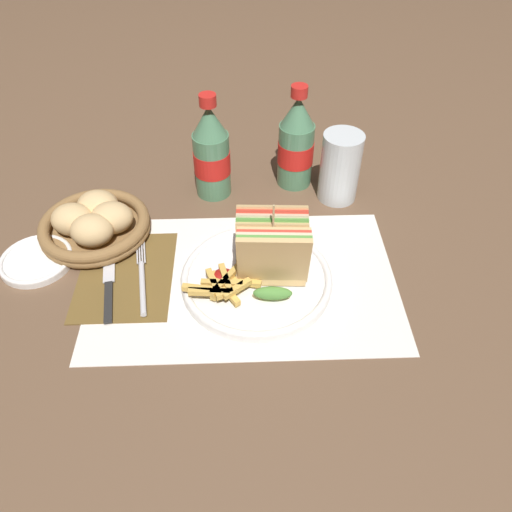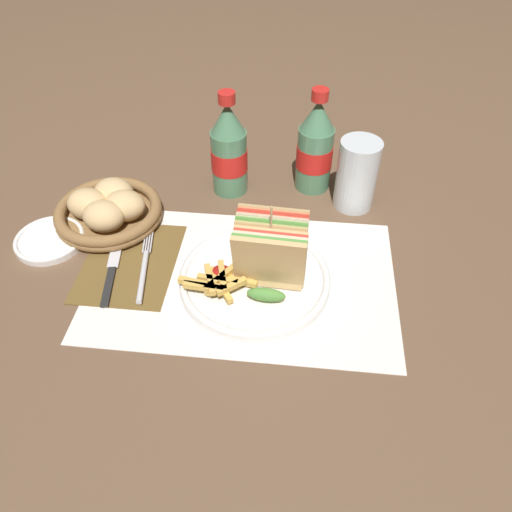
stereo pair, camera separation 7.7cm
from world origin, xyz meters
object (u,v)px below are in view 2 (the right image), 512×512
Objects in this scene: plate_main at (255,279)px; fork at (144,268)px; knife at (114,260)px; club_sandwich at (270,254)px; side_saucer at (50,240)px; glass_near at (356,178)px; coke_bottle_near at (229,151)px; bread_basket at (109,210)px; coke_bottle_far at (315,148)px.

fork is at bearing 177.82° from plate_main.
plate_main is 0.23m from knife.
club_sandwich is (0.02, -0.00, 0.06)m from plate_main.
side_saucer is at bearing 155.21° from fork.
glass_near is at bearing 23.05° from fork.
coke_bottle_near is (0.11, 0.24, 0.08)m from fork.
side_saucer is (-0.09, -0.07, -0.02)m from bread_basket.
knife is 1.03× the size of coke_bottle_far.
coke_bottle_far is at bearing 28.89° from knife.
coke_bottle_near is at bearing -170.16° from coke_bottle_far.
bread_basket is 0.11m from side_saucer.
fork is at bearing -51.52° from bread_basket.
knife is (-0.05, 0.01, -0.00)m from fork.
fork is (-0.20, 0.01, -0.06)m from club_sandwich.
club_sandwich is at bearing -23.17° from bread_basket.
bread_basket is (-0.29, 0.13, -0.04)m from club_sandwich.
plate_main is 0.06m from club_sandwich.
club_sandwich is 0.39m from side_saucer.
side_saucer is at bearing -146.89° from coke_bottle_near.
plate_main reaches higher than fork.
club_sandwich is at bearing -121.36° from glass_near.
bread_basket is (-0.27, 0.12, 0.01)m from plate_main.
fork is 0.92× the size of coke_bottle_far.
club_sandwich is 1.08× the size of glass_near.
fork is at bearing 177.23° from club_sandwich.
coke_bottle_far is at bearing 9.84° from coke_bottle_near.
bread_basket is at bearing -149.13° from coke_bottle_near.
knife is at bearing -141.98° from coke_bottle_far.
knife is at bearing -126.13° from coke_bottle_near.
glass_near reaches higher than fork.
coke_bottle_near is at bearing 33.11° from side_saucer.
fork is at bearing -147.81° from glass_near.
bread_basket is at bearing 155.59° from plate_main.
club_sandwich reaches higher than bread_basket.
coke_bottle_near is 1.52× the size of glass_near.
side_saucer is at bearing -162.49° from glass_near.
fork is (-0.18, 0.01, -0.00)m from plate_main.
club_sandwich reaches higher than knife.
glass_near is at bearing 54.09° from plate_main.
bread_basket is (-0.43, -0.10, -0.03)m from glass_near.
glass_near is at bearing -33.01° from coke_bottle_far.
club_sandwich is 0.75× the size of bread_basket.
knife is 0.13m from side_saucer.
knife is 0.44m from glass_near.
club_sandwich is 0.21m from fork.
knife is (-0.26, 0.02, -0.06)m from club_sandwich.
coke_bottle_far is 1.06× the size of bread_basket.
coke_bottle_far is 0.39m from bread_basket.
coke_bottle_far is (0.32, 0.25, 0.08)m from knife.
coke_bottle_near is 1.70× the size of side_saucer.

